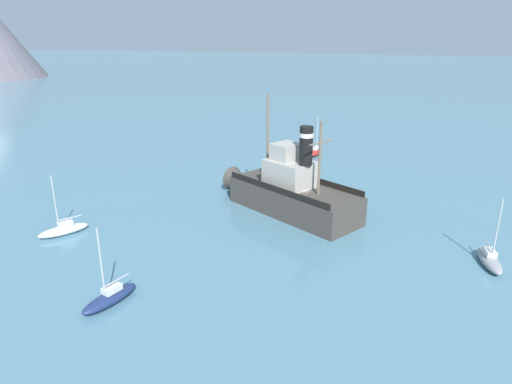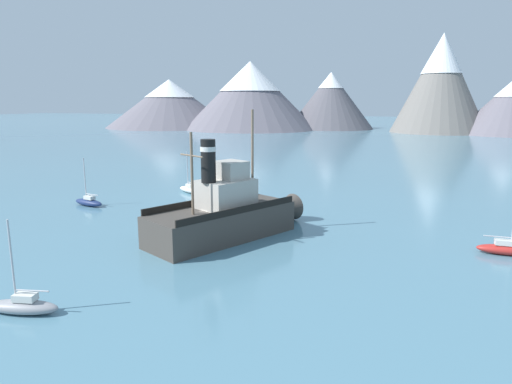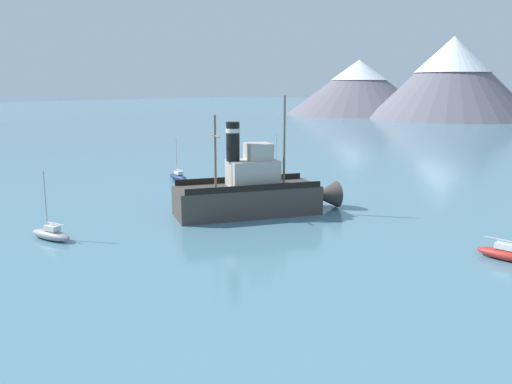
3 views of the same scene
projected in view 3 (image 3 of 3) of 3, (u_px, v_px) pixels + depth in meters
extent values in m
plane|color=teal|center=(245.00, 215.00, 45.63)|extent=(600.00, 600.00, 0.00)
cone|color=slate|center=(359.00, 87.00, 194.38)|extent=(51.34, 51.34, 19.08)
cone|color=white|center=(359.00, 70.00, 193.19)|extent=(20.13, 20.13, 7.13)
cone|color=slate|center=(452.00, 78.00, 168.77)|extent=(50.86, 50.86, 25.17)
cone|color=white|center=(454.00, 54.00, 167.37)|extent=(23.44, 23.44, 11.05)
cube|color=#423D38|center=(247.00, 200.00, 45.57)|extent=(9.41, 12.68, 2.40)
cone|color=#423D38|center=(325.00, 195.00, 47.79)|extent=(3.19, 3.21, 2.35)
cube|color=#B2ADA3|center=(253.00, 173.00, 45.27)|extent=(4.50, 4.93, 2.20)
cube|color=#B2ADA3|center=(258.00, 151.00, 45.07)|extent=(2.87, 2.79, 1.40)
cylinder|color=black|center=(233.00, 142.00, 44.21)|extent=(1.10, 1.10, 3.20)
cylinder|color=silver|center=(233.00, 131.00, 44.04)|extent=(1.16, 1.16, 0.35)
cylinder|color=#75604C|center=(284.00, 140.00, 45.61)|extent=(0.20, 0.20, 7.50)
cylinder|color=#75604C|center=(215.00, 152.00, 43.91)|extent=(0.20, 0.20, 6.00)
cylinder|color=#75604C|center=(215.00, 136.00, 43.65)|extent=(2.37, 1.30, 0.12)
cube|color=black|center=(240.00, 179.00, 47.29)|extent=(5.33, 10.19, 0.50)
cube|color=black|center=(255.00, 188.00, 43.28)|extent=(5.33, 10.19, 0.50)
ellipsoid|color=#B22823|center=(507.00, 255.00, 33.81)|extent=(3.81, 1.15, 0.70)
cube|color=silver|center=(505.00, 246.00, 33.84)|extent=(1.11, 0.65, 0.36)
cylinder|color=#B7B7BC|center=(499.00, 239.00, 34.04)|extent=(1.80, 0.10, 0.08)
ellipsoid|color=navy|center=(178.00, 177.00, 61.88)|extent=(3.95, 1.92, 0.70)
cube|color=silver|center=(179.00, 173.00, 61.61)|extent=(1.21, 0.87, 0.36)
cylinder|color=#B7B7BC|center=(176.00, 156.00, 61.64)|extent=(0.10, 0.10, 4.20)
cylinder|color=#B7B7BC|center=(180.00, 170.00, 61.21)|extent=(1.77, 0.48, 0.08)
ellipsoid|color=white|center=(277.00, 174.00, 63.91)|extent=(3.83, 2.89, 0.70)
cube|color=silver|center=(277.00, 170.00, 63.62)|extent=(1.27, 1.11, 0.36)
cylinder|color=#B7B7BC|center=(276.00, 153.00, 63.72)|extent=(0.10, 0.10, 4.20)
cylinder|color=#B7B7BC|center=(278.00, 167.00, 63.17)|extent=(1.59, 0.99, 0.08)
ellipsoid|color=gray|center=(51.00, 235.00, 38.29)|extent=(3.95, 1.89, 0.70)
cube|color=silver|center=(52.00, 228.00, 38.08)|extent=(1.21, 0.86, 0.36)
cylinder|color=#B7B7BC|center=(45.00, 201.00, 37.96)|extent=(0.10, 0.10, 4.20)
cylinder|color=#B7B7BC|center=(55.00, 224.00, 37.80)|extent=(1.78, 0.46, 0.08)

